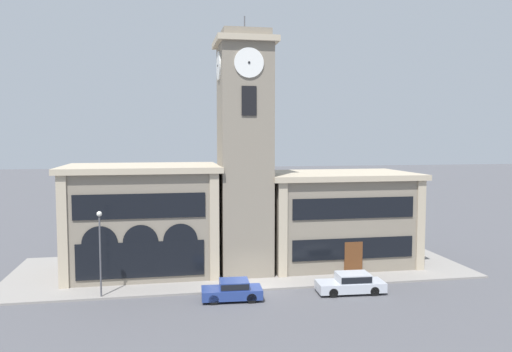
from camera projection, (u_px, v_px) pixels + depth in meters
The scene contains 8 objects.
ground_plane at pixel (256, 291), 35.64m from camera, with size 300.00×300.00×0.00m, color #4C4C51.
sidewalk_kerb at pixel (242, 267), 41.91m from camera, with size 37.10×12.79×0.15m.
clock_tower at pixel (245, 154), 39.55m from camera, with size 4.69×4.69×20.41m.
town_hall_left_wing at pixel (143, 219), 40.44m from camera, with size 12.28×8.73×8.76m.
town_hall_right_wing at pixel (336, 218), 43.47m from camera, with size 12.95×8.73×7.96m.
parked_car_near at pixel (233, 290), 33.70m from camera, with size 4.14×2.05×1.36m.
parked_car_mid at pixel (351, 283), 35.23m from camera, with size 4.84×2.11×1.42m.
street_lamp at pixel (100, 241), 33.74m from camera, with size 0.36×0.36×5.87m.
Camera 1 is at (-6.32, -34.32, 10.99)m, focal length 35.00 mm.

